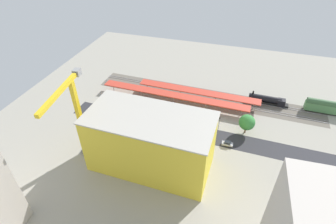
{
  "coord_description": "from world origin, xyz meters",
  "views": [
    {
      "loc": [
        -13.08,
        83.57,
        68.71
      ],
      "look_at": [
        11.77,
        1.46,
        4.17
      ],
      "focal_mm": 28.47,
      "sensor_mm": 36.0,
      "label": 1
    }
  ],
  "objects_px": {
    "platform_canopy_far": "(198,92)",
    "parked_car_2": "(184,134)",
    "passenger_coach": "(328,107)",
    "street_tree_1": "(157,109)",
    "parked_car_1": "(203,140)",
    "tower_crane": "(76,114)",
    "construction_building": "(151,142)",
    "parked_car_0": "(227,144)",
    "platform_canopy_near": "(173,95)",
    "box_truck_0": "(152,131)",
    "parked_car_4": "(144,127)",
    "parked_car_3": "(163,130)",
    "box_truck_1": "(187,138)",
    "parked_car_6": "(107,119)",
    "parked_car_5": "(125,124)",
    "street_tree_2": "(247,122)",
    "locomotive": "(268,100)",
    "traffic_light": "(219,121)",
    "street_tree_0": "(141,105)"
  },
  "relations": [
    {
      "from": "platform_canopy_near",
      "to": "construction_building",
      "type": "relative_size",
      "value": 1.73
    },
    {
      "from": "parked_car_0",
      "to": "parked_car_2",
      "type": "relative_size",
      "value": 0.85
    },
    {
      "from": "street_tree_1",
      "to": "parked_car_5",
      "type": "bearing_deg",
      "value": 37.24
    },
    {
      "from": "parked_car_1",
      "to": "parked_car_5",
      "type": "distance_m",
      "value": 31.95
    },
    {
      "from": "construction_building",
      "to": "street_tree_1",
      "type": "distance_m",
      "value": 25.73
    },
    {
      "from": "box_truck_1",
      "to": "parked_car_6",
      "type": "bearing_deg",
      "value": -3.98
    },
    {
      "from": "locomotive",
      "to": "box_truck_0",
      "type": "bearing_deg",
      "value": 38.75
    },
    {
      "from": "platform_canopy_far",
      "to": "parked_car_6",
      "type": "relative_size",
      "value": 13.28
    },
    {
      "from": "locomotive",
      "to": "street_tree_2",
      "type": "distance_m",
      "value": 24.75
    },
    {
      "from": "parked_car_2",
      "to": "parked_car_6",
      "type": "relative_size",
      "value": 1.13
    },
    {
      "from": "parked_car_4",
      "to": "tower_crane",
      "type": "bearing_deg",
      "value": 52.56
    },
    {
      "from": "parked_car_0",
      "to": "box_truck_0",
      "type": "height_order",
      "value": "box_truck_0"
    },
    {
      "from": "platform_canopy_near",
      "to": "parked_car_5",
      "type": "distance_m",
      "value": 25.82
    },
    {
      "from": "traffic_light",
      "to": "street_tree_1",
      "type": "bearing_deg",
      "value": 0.75
    },
    {
      "from": "parked_car_6",
      "to": "street_tree_2",
      "type": "bearing_deg",
      "value": -170.87
    },
    {
      "from": "street_tree_2",
      "to": "parked_car_6",
      "type": "bearing_deg",
      "value": 9.13
    },
    {
      "from": "platform_canopy_near",
      "to": "street_tree_0",
      "type": "height_order",
      "value": "street_tree_0"
    },
    {
      "from": "parked_car_3",
      "to": "box_truck_1",
      "type": "distance_m",
      "value": 10.69
    },
    {
      "from": "parked_car_6",
      "to": "street_tree_1",
      "type": "height_order",
      "value": "street_tree_1"
    },
    {
      "from": "locomotive",
      "to": "street_tree_1",
      "type": "distance_m",
      "value": 50.49
    },
    {
      "from": "platform_canopy_near",
      "to": "passenger_coach",
      "type": "distance_m",
      "value": 65.33
    },
    {
      "from": "passenger_coach",
      "to": "box_truck_1",
      "type": "bearing_deg",
      "value": 33.18
    },
    {
      "from": "street_tree_2",
      "to": "parked_car_2",
      "type": "bearing_deg",
      "value": 21.6
    },
    {
      "from": "platform_canopy_near",
      "to": "passenger_coach",
      "type": "height_order",
      "value": "passenger_coach"
    },
    {
      "from": "construction_building",
      "to": "street_tree_1",
      "type": "height_order",
      "value": "construction_building"
    },
    {
      "from": "passenger_coach",
      "to": "parked_car_6",
      "type": "xyz_separation_m",
      "value": [
        86.97,
        31.87,
        -2.39
      ]
    },
    {
      "from": "passenger_coach",
      "to": "street_tree_1",
      "type": "relative_size",
      "value": 2.59
    },
    {
      "from": "parked_car_0",
      "to": "tower_crane",
      "type": "relative_size",
      "value": 0.13
    },
    {
      "from": "street_tree_2",
      "to": "platform_canopy_far",
      "type": "bearing_deg",
      "value": -38.56
    },
    {
      "from": "parked_car_0",
      "to": "parked_car_6",
      "type": "height_order",
      "value": "parked_car_0"
    },
    {
      "from": "parked_car_1",
      "to": "parked_car_0",
      "type": "bearing_deg",
      "value": -177.55
    },
    {
      "from": "parked_car_1",
      "to": "box_truck_1",
      "type": "distance_m",
      "value": 6.14
    },
    {
      "from": "construction_building",
      "to": "traffic_light",
      "type": "height_order",
      "value": "construction_building"
    },
    {
      "from": "box_truck_1",
      "to": "street_tree_1",
      "type": "xyz_separation_m",
      "value": [
        15.32,
        -9.94,
        2.84
      ]
    },
    {
      "from": "parked_car_1",
      "to": "tower_crane",
      "type": "relative_size",
      "value": 0.14
    },
    {
      "from": "parked_car_0",
      "to": "street_tree_1",
      "type": "xyz_separation_m",
      "value": [
        30.0,
        -7.9,
        3.77
      ]
    },
    {
      "from": "passenger_coach",
      "to": "tower_crane",
      "type": "height_order",
      "value": "tower_crane"
    },
    {
      "from": "locomotive",
      "to": "parked_car_5",
      "type": "relative_size",
      "value": 3.66
    },
    {
      "from": "platform_canopy_near",
      "to": "tower_crane",
      "type": "height_order",
      "value": "tower_crane"
    },
    {
      "from": "parked_car_6",
      "to": "traffic_light",
      "type": "distance_m",
      "value": 45.54
    },
    {
      "from": "platform_canopy_near",
      "to": "box_truck_0",
      "type": "relative_size",
      "value": 6.87
    },
    {
      "from": "platform_canopy_near",
      "to": "parked_car_1",
      "type": "distance_m",
      "value": 28.04
    },
    {
      "from": "parked_car_6",
      "to": "parked_car_1",
      "type": "bearing_deg",
      "value": 178.94
    },
    {
      "from": "parked_car_0",
      "to": "parked_car_3",
      "type": "xyz_separation_m",
      "value": [
        25.04,
        -0.44,
        -0.0
      ]
    },
    {
      "from": "street_tree_1",
      "to": "street_tree_2",
      "type": "distance_m",
      "value": 35.72
    },
    {
      "from": "construction_building",
      "to": "box_truck_1",
      "type": "height_order",
      "value": "construction_building"
    },
    {
      "from": "tower_crane",
      "to": "box_truck_0",
      "type": "distance_m",
      "value": 30.01
    },
    {
      "from": "platform_canopy_far",
      "to": "parked_car_4",
      "type": "height_order",
      "value": "platform_canopy_far"
    },
    {
      "from": "platform_canopy_near",
      "to": "construction_building",
      "type": "height_order",
      "value": "construction_building"
    },
    {
      "from": "platform_canopy_far",
      "to": "parked_car_2",
      "type": "xyz_separation_m",
      "value": [
        -0.24,
        26.81,
        -2.96
      ]
    }
  ]
}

